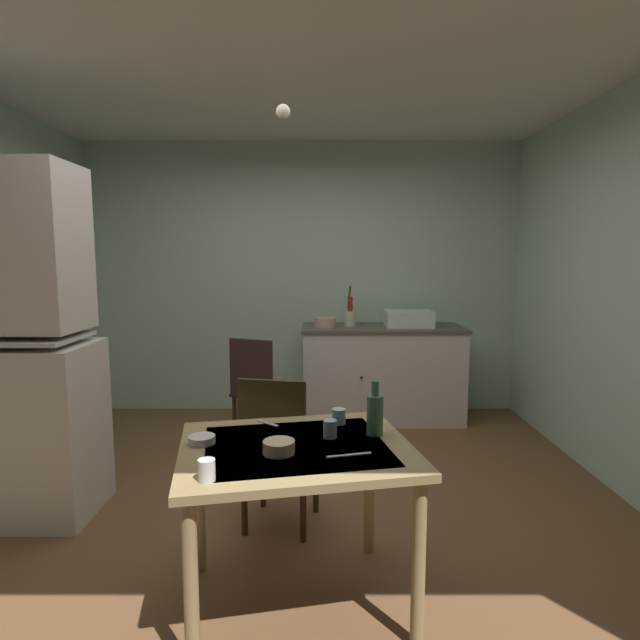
# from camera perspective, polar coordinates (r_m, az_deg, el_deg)

# --- Properties ---
(ground_plane) EXTENTS (5.31, 5.31, 0.00)m
(ground_plane) POSITION_cam_1_polar(r_m,az_deg,el_deg) (3.43, -3.29, -20.01)
(ground_plane) COLOR brown
(wall_back) EXTENTS (4.41, 0.10, 2.69)m
(wall_back) POSITION_cam_1_polar(r_m,az_deg,el_deg) (5.17, -2.11, 4.66)
(wall_back) COLOR #B1CFB5
(wall_back) RESTS_ON ground
(ceiling_slab) EXTENTS (4.41, 4.23, 0.10)m
(ceiling_slab) POSITION_cam_1_polar(r_m,az_deg,el_deg) (3.28, -3.68, 28.17)
(ceiling_slab) COLOR white
(hutch_cabinet) EXTENTS (0.94, 0.56, 2.10)m
(hutch_cabinet) POSITION_cam_1_polar(r_m,az_deg,el_deg) (3.53, -31.61, -3.46)
(hutch_cabinet) COLOR silver
(hutch_cabinet) RESTS_ON ground
(counter_cabinet) EXTENTS (1.53, 0.64, 0.91)m
(counter_cabinet) POSITION_cam_1_polar(r_m,az_deg,el_deg) (4.96, 6.86, -5.91)
(counter_cabinet) COLOR silver
(counter_cabinet) RESTS_ON ground
(sink_basin) EXTENTS (0.44, 0.34, 0.15)m
(sink_basin) POSITION_cam_1_polar(r_m,az_deg,el_deg) (4.91, 9.81, 0.19)
(sink_basin) COLOR white
(sink_basin) RESTS_ON counter_cabinet
(hand_pump) EXTENTS (0.05, 0.27, 0.39)m
(hand_pump) POSITION_cam_1_polar(r_m,az_deg,el_deg) (4.88, 3.29, 1.32)
(hand_pump) COLOR maroon
(hand_pump) RESTS_ON counter_cabinet
(mixing_bowl_counter) EXTENTS (0.20, 0.20, 0.09)m
(mixing_bowl_counter) POSITION_cam_1_polar(r_m,az_deg,el_deg) (4.79, 0.45, -0.27)
(mixing_bowl_counter) COLOR tan
(mixing_bowl_counter) RESTS_ON counter_cabinet
(stoneware_crock) EXTENTS (0.11, 0.11, 0.14)m
(stoneware_crock) POSITION_cam_1_polar(r_m,az_deg,el_deg) (4.87, 3.29, 0.14)
(stoneware_crock) COLOR beige
(stoneware_crock) RESTS_ON counter_cabinet
(dining_table) EXTENTS (1.13, 0.98, 0.75)m
(dining_table) POSITION_cam_1_polar(r_m,az_deg,el_deg) (2.32, -2.81, -16.25)
(dining_table) COLOR #A18856
(dining_table) RESTS_ON ground
(chair_far_side) EXTENTS (0.47, 0.47, 0.91)m
(chair_far_side) POSITION_cam_1_polar(r_m,az_deg,el_deg) (2.98, -4.86, -14.06)
(chair_far_side) COLOR #372816
(chair_far_side) RESTS_ON ground
(chair_by_counter) EXTENTS (0.52, 0.52, 0.91)m
(chair_by_counter) POSITION_cam_1_polar(r_m,az_deg,el_deg) (4.27, -7.08, -7.61)
(chair_by_counter) COLOR #36241D
(chair_by_counter) RESTS_ON ground
(serving_bowl_wide) EXTENTS (0.13, 0.13, 0.05)m
(serving_bowl_wide) POSITION_cam_1_polar(r_m,az_deg,el_deg) (2.19, -4.76, -14.05)
(serving_bowl_wide) COLOR beige
(serving_bowl_wide) RESTS_ON dining_table
(soup_bowl_small) EXTENTS (0.12, 0.12, 0.03)m
(soup_bowl_small) POSITION_cam_1_polar(r_m,az_deg,el_deg) (2.36, -13.26, -12.96)
(soup_bowl_small) COLOR white
(soup_bowl_small) RESTS_ON dining_table
(mug_dark) EXTENTS (0.06, 0.06, 0.08)m
(mug_dark) POSITION_cam_1_polar(r_m,az_deg,el_deg) (2.36, 1.02, -12.15)
(mug_dark) COLOR #9EB2C6
(mug_dark) RESTS_ON dining_table
(teacup_mint) EXTENTS (0.07, 0.07, 0.08)m
(teacup_mint) POSITION_cam_1_polar(r_m,az_deg,el_deg) (2.54, 2.03, -10.76)
(teacup_mint) COLOR #ADD1C1
(teacup_mint) RESTS_ON dining_table
(mug_tall) EXTENTS (0.06, 0.06, 0.08)m
(mug_tall) POSITION_cam_1_polar(r_m,az_deg,el_deg) (1.98, -12.74, -16.15)
(mug_tall) COLOR white
(mug_tall) RESTS_ON dining_table
(glass_bottle) EXTENTS (0.08, 0.08, 0.25)m
(glass_bottle) POSITION_cam_1_polar(r_m,az_deg,el_deg) (2.39, 6.09, -10.38)
(glass_bottle) COLOR #4C7F56
(glass_bottle) RESTS_ON dining_table
(table_knife) EXTENTS (0.19, 0.06, 0.00)m
(table_knife) POSITION_cam_1_polar(r_m,az_deg,el_deg) (2.17, 3.18, -14.92)
(table_knife) COLOR silver
(table_knife) RESTS_ON dining_table
(teaspoon_near_bowl) EXTENTS (0.12, 0.11, 0.00)m
(teaspoon_near_bowl) POSITION_cam_1_polar(r_m,az_deg,el_deg) (2.56, -6.01, -11.47)
(teaspoon_near_bowl) COLOR beige
(teaspoon_near_bowl) RESTS_ON dining_table
(pendant_bulb) EXTENTS (0.08, 0.08, 0.08)m
(pendant_bulb) POSITION_cam_1_polar(r_m,az_deg,el_deg) (3.08, -4.29, 22.34)
(pendant_bulb) COLOR #F9EFCC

